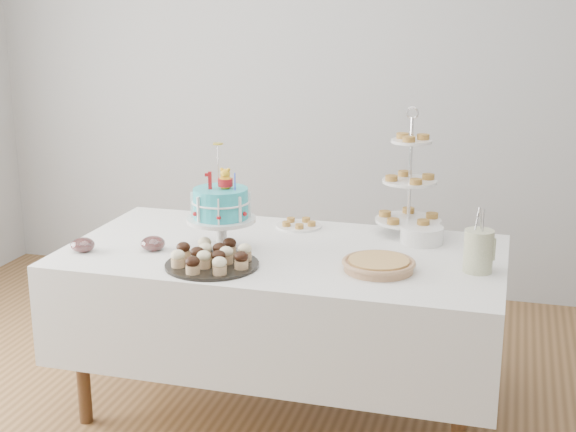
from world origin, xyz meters
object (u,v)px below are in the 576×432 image
(plate_stack, at_px, (422,235))
(jam_bowl_b, at_px, (153,244))
(jam_bowl_a, at_px, (83,245))
(table, at_px, (283,298))
(cupcake_tray, at_px, (212,256))
(pie, at_px, (379,264))
(tiered_stand, at_px, (410,182))
(birthday_cake, at_px, (221,221))
(utensil_pitcher, at_px, (479,249))
(pastry_plate, at_px, (299,224))

(plate_stack, xyz_separation_m, jam_bowl_b, (-1.13, -0.44, -0.01))
(plate_stack, xyz_separation_m, jam_bowl_a, (-1.41, -0.54, -0.01))
(table, xyz_separation_m, plate_stack, (0.57, 0.28, 0.27))
(cupcake_tray, relative_size, plate_stack, 2.00)
(pie, height_order, tiered_stand, tiered_stand)
(birthday_cake, height_order, tiered_stand, tiered_stand)
(birthday_cake, bearing_deg, jam_bowl_b, -175.97)
(birthday_cake, bearing_deg, table, -3.88)
(birthday_cake, distance_m, jam_bowl_a, 0.62)
(birthday_cake, xyz_separation_m, utensil_pitcher, (1.11, -0.00, -0.03))
(pie, distance_m, jam_bowl_b, 1.00)
(jam_bowl_a, xyz_separation_m, utensil_pitcher, (1.68, 0.20, 0.07))
(tiered_stand, distance_m, jam_bowl_b, 1.21)
(cupcake_tray, height_order, jam_bowl_b, cupcake_tray)
(jam_bowl_b, bearing_deg, birthday_cake, 20.03)
(table, xyz_separation_m, jam_bowl_a, (-0.84, -0.26, 0.26))
(birthday_cake, relative_size, cupcake_tray, 1.20)
(tiered_stand, relative_size, utensil_pitcher, 2.25)
(cupcake_tray, xyz_separation_m, utensil_pitcher, (1.06, 0.24, 0.05))
(jam_bowl_a, bearing_deg, pie, 4.58)
(utensil_pitcher, bearing_deg, pastry_plate, 159.90)
(table, height_order, jam_bowl_b, jam_bowl_b)
(pie, xyz_separation_m, tiered_stand, (0.04, 0.56, 0.22))
(table, xyz_separation_m, pie, (0.45, -0.16, 0.25))
(birthday_cake, bearing_deg, tiered_stand, 14.95)
(cupcake_tray, height_order, plate_stack, cupcake_tray)
(cupcake_tray, relative_size, jam_bowl_a, 3.74)
(table, xyz_separation_m, jam_bowl_b, (-0.55, -0.16, 0.26))
(plate_stack, height_order, jam_bowl_b, plate_stack)
(cupcake_tray, distance_m, pie, 0.69)
(utensil_pitcher, bearing_deg, birthday_cake, -173.82)
(plate_stack, relative_size, jam_bowl_a, 1.87)
(pie, distance_m, pastry_plate, 0.72)
(table, height_order, cupcake_tray, cupcake_tray)
(tiered_stand, bearing_deg, utensil_pitcher, -53.11)
(cupcake_tray, height_order, pie, cupcake_tray)
(utensil_pitcher, bearing_deg, jam_bowl_a, -166.80)
(plate_stack, bearing_deg, utensil_pitcher, -51.68)
(pastry_plate, height_order, jam_bowl_b, jam_bowl_b)
(jam_bowl_a, bearing_deg, plate_stack, 20.91)
(table, height_order, plate_stack, plate_stack)
(cupcake_tray, xyz_separation_m, pie, (0.67, 0.14, -0.02))
(tiered_stand, bearing_deg, pastry_plate, -176.98)
(birthday_cake, bearing_deg, pie, -24.08)
(tiered_stand, distance_m, plate_stack, 0.26)
(pie, xyz_separation_m, jam_bowl_a, (-1.29, -0.10, 0.00))
(pie, bearing_deg, table, 160.53)
(tiered_stand, xyz_separation_m, pastry_plate, (-0.53, -0.03, -0.24))
(jam_bowl_b, xyz_separation_m, utensil_pitcher, (1.39, 0.10, 0.06))
(cupcake_tray, xyz_separation_m, jam_bowl_a, (-0.62, 0.03, -0.01))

